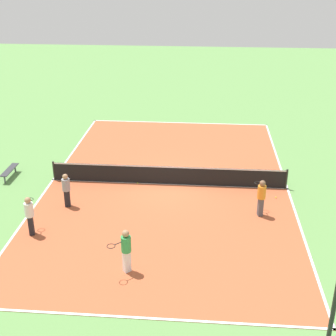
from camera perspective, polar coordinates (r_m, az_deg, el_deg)
name	(u,v)px	position (r m, az deg, el deg)	size (l,w,h in m)	color
ground_plane	(168,184)	(23.38, 0.00, -2.01)	(80.00, 80.00, 0.00)	#60934C
court_surface	(168,184)	(23.38, 0.00, -1.99)	(11.87, 19.21, 0.02)	#B75633
tennis_net	(168,175)	(23.15, 0.00, -0.82)	(11.67, 0.10, 1.01)	black
bench	(10,171)	(25.30, -18.76, -0.29)	(0.36, 1.66, 0.45)	#333338
player_far_green	(126,248)	(16.76, -5.15, -9.70)	(0.92, 0.87, 1.71)	white
player_center_orange	(261,195)	(20.57, 11.31, -3.30)	(0.51, 0.98, 1.69)	#4C4C51
player_baseline_gray	(66,188)	(21.42, -12.30, -2.42)	(0.43, 0.43, 1.60)	black
player_far_white	(29,213)	(19.63, -16.53, -5.31)	(0.56, 0.99, 1.69)	black
tennis_ball_midcourt	(138,183)	(23.42, -3.73, -1.86)	(0.07, 0.07, 0.07)	#CCE033
tennis_ball_far_baseline	(276,197)	(22.60, 13.02, -3.51)	(0.07, 0.07, 0.07)	#CCE033
fence_post_back_left	(334,308)	(12.79, 19.55, -15.81)	(0.12, 0.12, 4.81)	black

